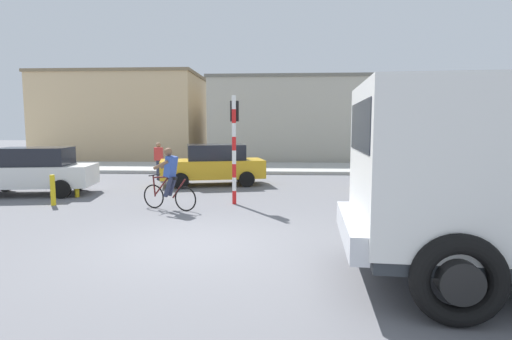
{
  "coord_description": "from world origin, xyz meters",
  "views": [
    {
      "loc": [
        1.65,
        -7.68,
        2.29
      ],
      "look_at": [
        1.07,
        2.5,
        1.2
      ],
      "focal_mm": 28.39,
      "sensor_mm": 36.0,
      "label": 1
    }
  ],
  "objects_px": {
    "traffic_light_pole": "(234,134)",
    "car_far_side": "(446,170)",
    "cyclist": "(169,179)",
    "car_white_mid": "(32,171)",
    "bollard_near": "(53,190)",
    "car_red_near": "(213,164)",
    "pedestrian_near_kerb": "(159,160)",
    "bollard_far": "(77,183)"
  },
  "relations": [
    {
      "from": "cyclist",
      "to": "bollard_near",
      "type": "height_order",
      "value": "cyclist"
    },
    {
      "from": "car_red_near",
      "to": "bollard_near",
      "type": "relative_size",
      "value": 4.77
    },
    {
      "from": "pedestrian_near_kerb",
      "to": "bollard_near",
      "type": "xyz_separation_m",
      "value": [
        -1.41,
        -5.81,
        -0.4
      ]
    },
    {
      "from": "bollard_near",
      "to": "bollard_far",
      "type": "distance_m",
      "value": 1.4
    },
    {
      "from": "car_white_mid",
      "to": "car_far_side",
      "type": "bearing_deg",
      "value": 4.69
    },
    {
      "from": "traffic_light_pole",
      "to": "car_white_mid",
      "type": "bearing_deg",
      "value": 170.27
    },
    {
      "from": "traffic_light_pole",
      "to": "car_red_near",
      "type": "distance_m",
      "value": 4.27
    },
    {
      "from": "car_white_mid",
      "to": "car_far_side",
      "type": "relative_size",
      "value": 1.0
    },
    {
      "from": "traffic_light_pole",
      "to": "car_white_mid",
      "type": "relative_size",
      "value": 0.76
    },
    {
      "from": "traffic_light_pole",
      "to": "bollard_near",
      "type": "bearing_deg",
      "value": -173.61
    },
    {
      "from": "cyclist",
      "to": "car_white_mid",
      "type": "bearing_deg",
      "value": 157.29
    },
    {
      "from": "car_white_mid",
      "to": "pedestrian_near_kerb",
      "type": "relative_size",
      "value": 2.61
    },
    {
      "from": "car_red_near",
      "to": "bollard_far",
      "type": "relative_size",
      "value": 4.77
    },
    {
      "from": "car_far_side",
      "to": "pedestrian_near_kerb",
      "type": "distance_m",
      "value": 11.32
    },
    {
      "from": "pedestrian_near_kerb",
      "to": "bollard_far",
      "type": "height_order",
      "value": "pedestrian_near_kerb"
    },
    {
      "from": "car_red_near",
      "to": "car_far_side",
      "type": "relative_size",
      "value": 1.02
    },
    {
      "from": "car_white_mid",
      "to": "bollard_near",
      "type": "bearing_deg",
      "value": -46.15
    },
    {
      "from": "bollard_far",
      "to": "bollard_near",
      "type": "bearing_deg",
      "value": -90.0
    },
    {
      "from": "cyclist",
      "to": "bollard_far",
      "type": "xyz_separation_m",
      "value": [
        -3.58,
        1.83,
        -0.41
      ]
    },
    {
      "from": "car_white_mid",
      "to": "pedestrian_near_kerb",
      "type": "height_order",
      "value": "pedestrian_near_kerb"
    },
    {
      "from": "pedestrian_near_kerb",
      "to": "bollard_near",
      "type": "height_order",
      "value": "pedestrian_near_kerb"
    },
    {
      "from": "car_white_mid",
      "to": "bollard_near",
      "type": "relative_size",
      "value": 4.7
    },
    {
      "from": "bollard_far",
      "to": "traffic_light_pole",
      "type": "bearing_deg",
      "value": -8.73
    },
    {
      "from": "pedestrian_near_kerb",
      "to": "cyclist",
      "type": "bearing_deg",
      "value": -70.8
    },
    {
      "from": "car_red_near",
      "to": "car_white_mid",
      "type": "relative_size",
      "value": 1.02
    },
    {
      "from": "traffic_light_pole",
      "to": "car_far_side",
      "type": "height_order",
      "value": "traffic_light_pole"
    },
    {
      "from": "traffic_light_pole",
      "to": "car_red_near",
      "type": "relative_size",
      "value": 0.75
    },
    {
      "from": "traffic_light_pole",
      "to": "car_white_mid",
      "type": "height_order",
      "value": "traffic_light_pole"
    },
    {
      "from": "cyclist",
      "to": "car_white_mid",
      "type": "distance_m",
      "value": 5.74
    },
    {
      "from": "car_far_side",
      "to": "bollard_near",
      "type": "xyz_separation_m",
      "value": [
        -12.36,
        -2.95,
        -0.37
      ]
    },
    {
      "from": "traffic_light_pole",
      "to": "cyclist",
      "type": "bearing_deg",
      "value": -149.03
    },
    {
      "from": "car_red_near",
      "to": "bollard_near",
      "type": "xyz_separation_m",
      "value": [
        -4.0,
        -4.47,
        -0.37
      ]
    },
    {
      "from": "pedestrian_near_kerb",
      "to": "bollard_far",
      "type": "xyz_separation_m",
      "value": [
        -1.41,
        -4.41,
        -0.4
      ]
    },
    {
      "from": "car_white_mid",
      "to": "bollard_near",
      "type": "height_order",
      "value": "car_white_mid"
    },
    {
      "from": "cyclist",
      "to": "car_white_mid",
      "type": "height_order",
      "value": "cyclist"
    },
    {
      "from": "pedestrian_near_kerb",
      "to": "traffic_light_pole",
      "type": "bearing_deg",
      "value": -53.46
    },
    {
      "from": "car_white_mid",
      "to": "car_far_side",
      "type": "xyz_separation_m",
      "value": [
        14.08,
        1.16,
        0.0
      ]
    },
    {
      "from": "pedestrian_near_kerb",
      "to": "bollard_far",
      "type": "bearing_deg",
      "value": -107.68
    },
    {
      "from": "cyclist",
      "to": "car_red_near",
      "type": "distance_m",
      "value": 4.91
    },
    {
      "from": "car_red_near",
      "to": "car_far_side",
      "type": "distance_m",
      "value": 8.49
    },
    {
      "from": "car_white_mid",
      "to": "pedestrian_near_kerb",
      "type": "bearing_deg",
      "value": 52.14
    },
    {
      "from": "traffic_light_pole",
      "to": "car_red_near",
      "type": "xyz_separation_m",
      "value": [
        -1.27,
        3.88,
        -1.25
      ]
    }
  ]
}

